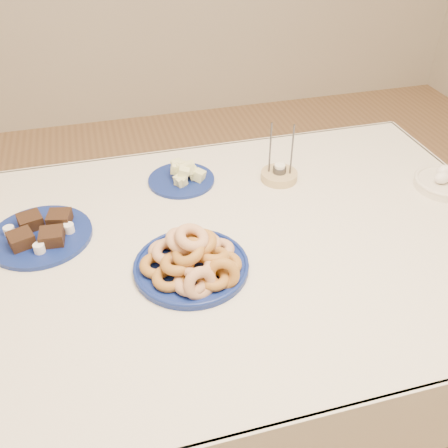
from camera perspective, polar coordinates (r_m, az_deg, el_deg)
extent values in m
plane|color=#916944|center=(1.92, -0.42, -19.76)|extent=(5.00, 5.00, 0.00)
cylinder|color=brown|center=(2.12, 15.21, -0.54)|extent=(0.06, 0.06, 0.72)
cube|color=#EDE4CD|center=(1.37, -0.55, -2.47)|extent=(1.70, 1.10, 0.02)
cube|color=#EDE4CD|center=(1.88, -4.83, 4.77)|extent=(1.70, 0.01, 0.28)
cylinder|color=navy|center=(1.28, -3.76, -4.91)|extent=(0.33, 0.33, 0.02)
torus|color=navy|center=(1.27, -3.77, -4.66)|extent=(0.34, 0.34, 0.01)
torus|color=#B6774C|center=(1.29, -0.67, -2.96)|extent=(0.12, 0.12, 0.03)
torus|color=#8F5820|center=(1.32, -2.53, -1.98)|extent=(0.12, 0.12, 0.04)
torus|color=#8F5820|center=(1.33, -5.01, -1.94)|extent=(0.12, 0.12, 0.03)
torus|color=#B6774C|center=(1.30, -6.80, -3.12)|extent=(0.11, 0.11, 0.03)
torus|color=#8F5820|center=(1.26, -7.72, -4.73)|extent=(0.12, 0.12, 0.04)
torus|color=#8F5820|center=(1.22, -6.26, -6.15)|extent=(0.10, 0.10, 0.04)
torus|color=#B6774C|center=(1.20, -3.85, -6.74)|extent=(0.10, 0.10, 0.03)
torus|color=#8F5820|center=(1.21, -1.27, -6.16)|extent=(0.12, 0.12, 0.03)
torus|color=#8F5820|center=(1.25, 0.12, -4.57)|extent=(0.11, 0.12, 0.03)
torus|color=#B6774C|center=(1.28, -2.20, -2.04)|extent=(0.12, 0.12, 0.04)
torus|color=#8F5820|center=(1.28, -4.60, -1.95)|extent=(0.11, 0.11, 0.05)
torus|color=#B6774C|center=(1.26, -6.37, -3.09)|extent=(0.12, 0.12, 0.04)
torus|color=#8F5820|center=(1.22, -5.33, -4.48)|extent=(0.11, 0.11, 0.03)
torus|color=#B6774C|center=(1.21, -3.07, -4.73)|extent=(0.11, 0.11, 0.03)
torus|color=#8F5820|center=(1.24, -1.31, -3.56)|extent=(0.12, 0.12, 0.05)
torus|color=#8F5820|center=(1.24, -2.74, -2.11)|extent=(0.12, 0.12, 0.05)
torus|color=#B6774C|center=(1.24, -4.83, -1.95)|extent=(0.12, 0.12, 0.06)
torus|color=#8F5820|center=(1.21, -4.10, -3.21)|extent=(0.10, 0.09, 0.06)
torus|color=#B6774C|center=(1.21, -3.68, -1.54)|extent=(0.12, 0.12, 0.05)
torus|color=#B6774C|center=(1.18, -2.76, -6.82)|extent=(0.10, 0.08, 0.09)
torus|color=#8F5820|center=(1.20, -0.19, -5.79)|extent=(0.10, 0.08, 0.09)
cylinder|color=navy|center=(1.62, -4.90, 5.03)|extent=(0.27, 0.27, 0.01)
cube|color=#DCE38F|center=(1.60, -5.11, 6.43)|extent=(0.04, 0.04, 0.04)
cube|color=#DCE38F|center=(1.59, -4.15, 6.31)|extent=(0.05, 0.05, 0.05)
cube|color=#DCE38F|center=(1.58, -4.94, 5.03)|extent=(0.05, 0.05, 0.04)
cube|color=#DCE38F|center=(1.61, -3.47, 5.77)|extent=(0.04, 0.04, 0.04)
cube|color=#DCE38F|center=(1.57, -4.63, 5.94)|extent=(0.05, 0.05, 0.04)
cube|color=#DCE38F|center=(1.57, -5.00, 4.98)|extent=(0.05, 0.05, 0.04)
cube|color=#DCE38F|center=(1.59, -5.46, 6.40)|extent=(0.04, 0.04, 0.04)
cube|color=#DCE38F|center=(1.63, -4.24, 6.28)|extent=(0.05, 0.05, 0.04)
cube|color=#DCE38F|center=(1.60, -2.88, 5.57)|extent=(0.05, 0.05, 0.04)
cube|color=#DCE38F|center=(1.61, -5.38, 6.69)|extent=(0.04, 0.04, 0.04)
cube|color=#DCE38F|center=(1.60, -5.03, 6.45)|extent=(0.04, 0.04, 0.04)
cube|color=#DCE38F|center=(1.60, -5.08, 6.53)|extent=(0.05, 0.05, 0.04)
cube|color=#DCE38F|center=(1.60, -3.96, 6.50)|extent=(0.04, 0.04, 0.04)
cube|color=#DCE38F|center=(1.60, -5.16, 6.53)|extent=(0.05, 0.05, 0.04)
cylinder|color=navy|center=(1.46, -20.21, -1.30)|extent=(0.29, 0.29, 0.01)
cube|color=black|center=(1.43, -22.17, -1.63)|extent=(0.08, 0.08, 0.04)
cube|color=black|center=(1.41, -19.08, -1.37)|extent=(0.07, 0.07, 0.04)
cube|color=black|center=(1.49, -21.26, 0.32)|extent=(0.08, 0.08, 0.04)
cube|color=black|center=(1.47, -18.29, 0.60)|extent=(0.07, 0.07, 0.04)
cylinder|color=white|center=(1.48, -23.33, -0.72)|extent=(0.03, 0.03, 0.02)
cylinder|color=white|center=(1.39, -20.37, -2.60)|extent=(0.03, 0.03, 0.02)
cylinder|color=white|center=(1.43, -17.31, -0.44)|extent=(0.03, 0.03, 0.02)
cylinder|color=tan|center=(1.63, 6.31, 5.49)|extent=(0.16, 0.16, 0.03)
cylinder|color=#434348|center=(1.62, 6.36, 6.18)|extent=(0.06, 0.06, 0.02)
cylinder|color=white|center=(1.61, 6.40, 6.59)|extent=(0.05, 0.05, 0.01)
cylinder|color=#434348|center=(1.58, 5.31, 8.66)|extent=(0.01, 0.01, 0.17)
cylinder|color=#434348|center=(1.58, 7.79, 8.42)|extent=(0.01, 0.01, 0.17)
cylinder|color=silver|center=(1.73, 23.94, 4.20)|extent=(0.20, 0.20, 0.02)
torus|color=silver|center=(1.72, 24.04, 4.54)|extent=(0.20, 0.20, 0.01)
ellipsoid|color=white|center=(1.69, 23.68, 4.87)|extent=(0.05, 0.04, 0.04)
ellipsoid|color=white|center=(1.73, 23.91, 5.58)|extent=(0.05, 0.04, 0.04)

